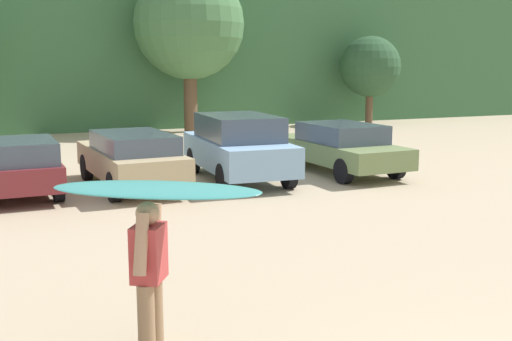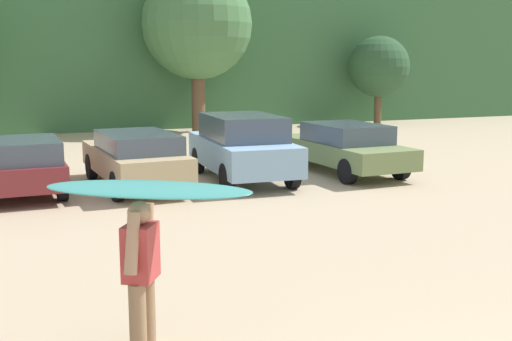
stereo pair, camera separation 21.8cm
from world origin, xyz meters
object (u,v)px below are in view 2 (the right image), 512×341
(parked_car_sky_blue, at_px, (242,146))
(surfboard_teal, at_px, (147,189))
(person_adult, at_px, (141,267))
(parked_car_tan, at_px, (135,157))
(parked_car_olive_green, at_px, (344,147))
(parked_car_maroon, at_px, (18,164))

(parked_car_sky_blue, bearing_deg, surfboard_teal, 157.03)
(parked_car_sky_blue, bearing_deg, person_adult, 156.49)
(parked_car_tan, height_order, person_adult, person_adult)
(parked_car_olive_green, height_order, surfboard_teal, surfboard_teal)
(parked_car_maroon, height_order, parked_car_sky_blue, parked_car_sky_blue)
(parked_car_maroon, bearing_deg, parked_car_olive_green, -93.13)
(parked_car_maroon, bearing_deg, person_adult, -174.73)
(person_adult, relative_size, surfboard_teal, 0.73)
(parked_car_olive_green, bearing_deg, parked_car_maroon, 85.87)
(parked_car_sky_blue, bearing_deg, parked_car_olive_green, -85.78)
(parked_car_tan, relative_size, surfboard_teal, 2.07)
(parked_car_olive_green, xyz_separation_m, person_adult, (-7.55, -8.94, 0.18))
(surfboard_teal, bearing_deg, parked_car_maroon, -51.12)
(parked_car_olive_green, distance_m, person_adult, 11.70)
(parked_car_tan, xyz_separation_m, surfboard_teal, (-1.59, -9.03, 1.00))
(parked_car_maroon, height_order, parked_car_tan, parked_car_tan)
(parked_car_maroon, relative_size, surfboard_teal, 1.99)
(parked_car_sky_blue, xyz_separation_m, surfboard_teal, (-4.39, -8.93, 0.85))
(parked_car_tan, height_order, parked_car_olive_green, parked_car_tan)
(parked_car_tan, bearing_deg, parked_car_maroon, 81.54)
(surfboard_teal, bearing_deg, person_adult, 4.23)
(parked_car_maroon, relative_size, person_adult, 2.72)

